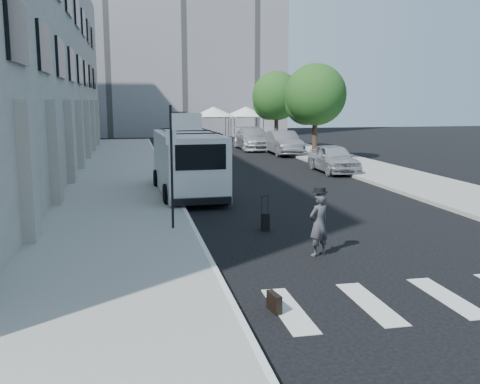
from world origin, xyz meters
name	(u,v)px	position (x,y,z in m)	size (l,w,h in m)	color
ground	(292,260)	(0.00, 0.00, 0.00)	(120.00, 120.00, 0.00)	black
sidewalk_left	(121,173)	(-4.25, 16.00, 0.07)	(4.50, 48.00, 0.15)	gray
sidewalk_right	(335,159)	(9.00, 20.00, 0.07)	(4.00, 56.00, 0.15)	gray
building_far	(178,21)	(2.00, 50.00, 12.50)	(22.00, 12.00, 25.00)	slate
sign_pole	(180,141)	(-2.36, 3.20, 2.65)	(1.03, 0.07, 3.50)	black
tree_near	(313,97)	(7.50, 20.15, 3.97)	(3.80, 3.83, 6.03)	black
tree_far	(275,98)	(7.50, 29.15, 3.97)	(3.80, 3.83, 6.03)	black
tent_left	(213,112)	(4.00, 38.00, 2.71)	(4.00, 4.00, 3.20)	black
tent_right	(246,112)	(7.20, 38.50, 2.71)	(4.00, 4.00, 3.20)	black
businessman	(319,224)	(0.72, 0.21, 0.79)	(0.58, 0.38, 1.58)	#3D3D3F
briefcase	(274,302)	(-1.27, -3.00, 0.17)	(0.12, 0.44, 0.34)	black
suitcase	(265,221)	(0.09, 3.00, 0.27)	(0.28, 0.39, 1.01)	black
cargo_van	(188,163)	(-1.51, 9.35, 1.29)	(2.58, 6.78, 2.50)	silver
parked_car_a	(334,158)	(6.80, 14.72, 0.75)	(1.76, 4.38, 1.49)	#A2A4AA
parked_car_b	(283,143)	(6.80, 24.27, 0.83)	(1.75, 5.02, 1.65)	slate
parked_car_c	(253,139)	(5.62, 28.58, 0.86)	(2.40, 5.90, 1.71)	#A8ABB0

